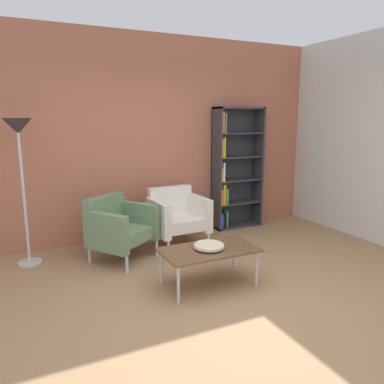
# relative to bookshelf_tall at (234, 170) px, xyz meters

# --- Properties ---
(ground_plane) EXTENTS (8.32, 8.32, 0.00)m
(ground_plane) POSITION_rel_bookshelf_tall_xyz_m (-1.44, -2.25, -0.93)
(ground_plane) COLOR #9E7751
(brick_back_panel) EXTENTS (6.40, 0.12, 2.90)m
(brick_back_panel) POSITION_rel_bookshelf_tall_xyz_m (-1.44, 0.21, 0.52)
(brick_back_panel) COLOR #B2664C
(brick_back_panel) RESTS_ON ground_plane
(bookshelf_tall) EXTENTS (0.80, 0.30, 1.90)m
(bookshelf_tall) POSITION_rel_bookshelf_tall_xyz_m (0.00, 0.00, 0.00)
(bookshelf_tall) COLOR #333338
(bookshelf_tall) RESTS_ON ground_plane
(coffee_table_low) EXTENTS (1.00, 0.56, 0.40)m
(coffee_table_low) POSITION_rel_bookshelf_tall_xyz_m (-1.37, -1.74, -0.56)
(coffee_table_low) COLOR brown
(coffee_table_low) RESTS_ON ground_plane
(decorative_bowl) EXTENTS (0.32, 0.32, 0.05)m
(decorative_bowl) POSITION_rel_bookshelf_tall_xyz_m (-1.37, -1.74, -0.49)
(decorative_bowl) COLOR beige
(decorative_bowl) RESTS_ON coffee_table_low
(armchair_spare_guest) EXTENTS (0.75, 0.70, 0.78)m
(armchair_spare_guest) POSITION_rel_bookshelf_tall_xyz_m (-1.16, -0.40, -0.51)
(armchair_spare_guest) COLOR white
(armchair_spare_guest) RESTS_ON ground_plane
(armchair_corner_red) EXTENTS (0.95, 0.93, 0.78)m
(armchair_corner_red) POSITION_rel_bookshelf_tall_xyz_m (-2.02, -0.59, -0.51)
(armchair_corner_red) COLOR slate
(armchair_corner_red) RESTS_ON ground_plane
(floor_lamp_torchiere) EXTENTS (0.32, 0.32, 1.74)m
(floor_lamp_torchiere) POSITION_rel_bookshelf_tall_xyz_m (-3.06, -0.29, 0.52)
(floor_lamp_torchiere) COLOR silver
(floor_lamp_torchiere) RESTS_ON ground_plane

